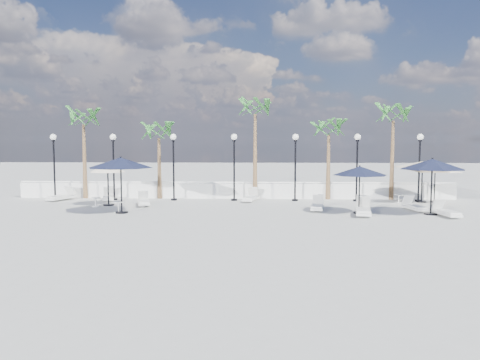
{
  "coord_description": "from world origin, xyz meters",
  "views": [
    {
      "loc": [
        1.31,
        -20.26,
        3.54
      ],
      "look_at": [
        0.47,
        2.99,
        1.5
      ],
      "focal_mm": 35.0,
      "sensor_mm": 36.0,
      "label": 1
    }
  ],
  "objects_px": {
    "lounger_2": "(144,201)",
    "lounger_5": "(363,210)",
    "lounger_3": "(250,197)",
    "parasol_navy_right": "(432,164)",
    "lounger_0": "(61,196)",
    "parasol_cream_sq_b": "(423,162)",
    "lounger_4": "(317,206)",
    "parasol_cream_sq_a": "(435,166)",
    "lounger_1": "(108,197)",
    "parasol_navy_mid": "(360,171)",
    "parasol_navy_left": "(121,163)",
    "lounger_6": "(414,206)",
    "lounger_7": "(446,212)",
    "parasol_cream_small": "(108,168)"
  },
  "relations": [
    {
      "from": "lounger_4",
      "to": "lounger_6",
      "type": "bearing_deg",
      "value": 11.04
    },
    {
      "from": "lounger_2",
      "to": "lounger_5",
      "type": "distance_m",
      "value": 11.35
    },
    {
      "from": "lounger_7",
      "to": "parasol_cream_sq_b",
      "type": "bearing_deg",
      "value": 75.04
    },
    {
      "from": "parasol_cream_sq_a",
      "to": "parasol_cream_sq_b",
      "type": "bearing_deg",
      "value": -180.0
    },
    {
      "from": "lounger_0",
      "to": "parasol_cream_sq_b",
      "type": "relative_size",
      "value": 0.4
    },
    {
      "from": "parasol_navy_right",
      "to": "lounger_5",
      "type": "bearing_deg",
      "value": -174.58
    },
    {
      "from": "parasol_navy_right",
      "to": "parasol_cream_small",
      "type": "xyz_separation_m",
      "value": [
        -16.12,
        2.48,
        -0.36
      ]
    },
    {
      "from": "parasol_cream_sq_a",
      "to": "lounger_1",
      "type": "bearing_deg",
      "value": 179.97
    },
    {
      "from": "parasol_cream_sq_a",
      "to": "parasol_navy_left",
      "type": "bearing_deg",
      "value": -164.86
    },
    {
      "from": "lounger_0",
      "to": "parasol_cream_sq_b",
      "type": "xyz_separation_m",
      "value": [
        20.59,
        -0.02,
        2.05
      ]
    },
    {
      "from": "lounger_0",
      "to": "lounger_5",
      "type": "relative_size",
      "value": 0.92
    },
    {
      "from": "lounger_2",
      "to": "lounger_6",
      "type": "xyz_separation_m",
      "value": [
        13.85,
        -1.28,
        -0.01
      ]
    },
    {
      "from": "lounger_4",
      "to": "parasol_cream_sq_a",
      "type": "bearing_deg",
      "value": 35.48
    },
    {
      "from": "lounger_1",
      "to": "parasol_cream_sq_a",
      "type": "xyz_separation_m",
      "value": [
        18.55,
        -0.01,
        1.8
      ]
    },
    {
      "from": "lounger_2",
      "to": "lounger_3",
      "type": "bearing_deg",
      "value": 2.95
    },
    {
      "from": "lounger_4",
      "to": "parasol_cream_sq_a",
      "type": "relative_size",
      "value": 0.41
    },
    {
      "from": "lounger_6",
      "to": "lounger_3",
      "type": "bearing_deg",
      "value": 148.32
    },
    {
      "from": "lounger_1",
      "to": "parasol_cream_sq_b",
      "type": "relative_size",
      "value": 0.39
    },
    {
      "from": "parasol_navy_mid",
      "to": "lounger_7",
      "type": "bearing_deg",
      "value": -11.83
    },
    {
      "from": "lounger_3",
      "to": "lounger_0",
      "type": "bearing_deg",
      "value": -167.8
    },
    {
      "from": "parasol_navy_mid",
      "to": "parasol_cream_sq_a",
      "type": "relative_size",
      "value": 0.58
    },
    {
      "from": "parasol_navy_mid",
      "to": "lounger_6",
      "type": "bearing_deg",
      "value": 17.48
    },
    {
      "from": "lounger_0",
      "to": "parasol_navy_left",
      "type": "relative_size",
      "value": 0.63
    },
    {
      "from": "lounger_7",
      "to": "parasol_cream_sq_a",
      "type": "bearing_deg",
      "value": 67.01
    },
    {
      "from": "parasol_navy_left",
      "to": "parasol_navy_right",
      "type": "bearing_deg",
      "value": 0.26
    },
    {
      "from": "parasol_navy_mid",
      "to": "lounger_4",
      "type": "bearing_deg",
      "value": 154.97
    },
    {
      "from": "lounger_3",
      "to": "parasol_cream_small",
      "type": "distance_m",
      "value": 8.02
    },
    {
      "from": "lounger_4",
      "to": "parasol_navy_mid",
      "type": "bearing_deg",
      "value": -14.6
    },
    {
      "from": "lounger_3",
      "to": "lounger_7",
      "type": "relative_size",
      "value": 1.01
    },
    {
      "from": "parasol_cream_sq_b",
      "to": "parasol_cream_small",
      "type": "height_order",
      "value": "parasol_cream_sq_b"
    },
    {
      "from": "lounger_3",
      "to": "parasol_navy_right",
      "type": "distance_m",
      "value": 9.85
    },
    {
      "from": "lounger_5",
      "to": "parasol_cream_small",
      "type": "relative_size",
      "value": 0.91
    },
    {
      "from": "lounger_6",
      "to": "parasol_navy_right",
      "type": "relative_size",
      "value": 0.59
    },
    {
      "from": "lounger_3",
      "to": "parasol_navy_right",
      "type": "relative_size",
      "value": 0.63
    },
    {
      "from": "lounger_5",
      "to": "lounger_6",
      "type": "height_order",
      "value": "lounger_5"
    },
    {
      "from": "lounger_7",
      "to": "lounger_1",
      "type": "bearing_deg",
      "value": 155.78
    },
    {
      "from": "lounger_4",
      "to": "lounger_6",
      "type": "relative_size",
      "value": 1.04
    },
    {
      "from": "parasol_cream_sq_a",
      "to": "parasol_cream_sq_b",
      "type": "distance_m",
      "value": 0.76
    },
    {
      "from": "lounger_6",
      "to": "parasol_cream_sq_b",
      "type": "height_order",
      "value": "parasol_cream_sq_b"
    },
    {
      "from": "lounger_1",
      "to": "parasol_navy_mid",
      "type": "bearing_deg",
      "value": -33.38
    },
    {
      "from": "lounger_1",
      "to": "parasol_navy_left",
      "type": "relative_size",
      "value": 0.62
    },
    {
      "from": "lounger_1",
      "to": "lounger_3",
      "type": "height_order",
      "value": "lounger_1"
    },
    {
      "from": "lounger_3",
      "to": "parasol_cream_sq_a",
      "type": "height_order",
      "value": "parasol_cream_sq_a"
    },
    {
      "from": "lounger_5",
      "to": "parasol_cream_sq_b",
      "type": "xyz_separation_m",
      "value": [
        4.3,
        4.69,
        2.03
      ]
    },
    {
      "from": "parasol_cream_sq_b",
      "to": "parasol_navy_mid",
      "type": "bearing_deg",
      "value": -136.73
    },
    {
      "from": "lounger_4",
      "to": "parasol_cream_sq_b",
      "type": "bearing_deg",
      "value": 37.95
    },
    {
      "from": "lounger_2",
      "to": "lounger_3",
      "type": "relative_size",
      "value": 1.0
    },
    {
      "from": "lounger_7",
      "to": "parasol_cream_sq_b",
      "type": "xyz_separation_m",
      "value": [
        0.58,
        4.92,
        2.06
      ]
    },
    {
      "from": "parasol_cream_sq_a",
      "to": "parasol_navy_right",
      "type": "bearing_deg",
      "value": -112.31
    },
    {
      "from": "parasol_navy_right",
      "to": "parasol_navy_left",
      "type": "bearing_deg",
      "value": -179.74
    }
  ]
}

